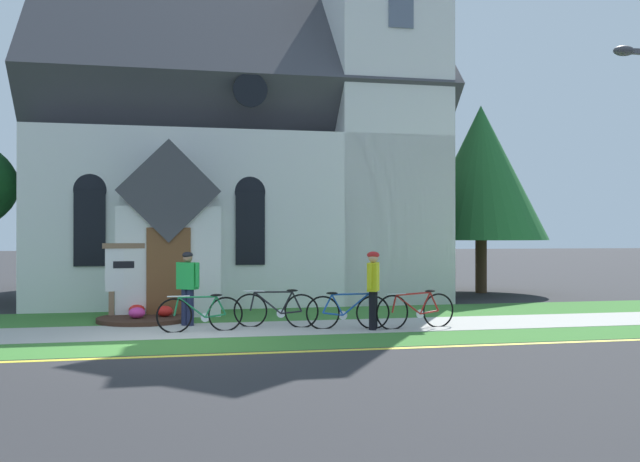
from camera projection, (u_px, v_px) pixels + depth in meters
ground at (172, 317)px, 16.19m from camera, size 140.00×140.00×0.00m
sidewalk_slab at (269, 328)px, 14.15m from camera, size 32.00×2.17×0.01m
grass_verge at (283, 343)px, 12.28m from camera, size 32.00×1.64×0.01m
church_lawn at (256, 315)px, 16.55m from camera, size 24.00×2.74×0.01m
curb_paint_stripe at (292, 352)px, 11.33m from camera, size 28.00×0.16×0.01m
church_building at (246, 156)px, 22.55m from camera, size 11.90×11.90×11.92m
church_sign at (145, 269)px, 15.86m from camera, size 1.90×0.20×1.74m
flower_bed at (144, 318)px, 15.34m from camera, size 2.07×2.07×0.34m
bicycle_black at (348, 311)px, 14.10m from camera, size 1.73×0.26×0.78m
bicycle_silver at (416, 310)px, 14.20m from camera, size 1.78×0.30×0.80m
bicycle_white at (201, 314)px, 13.69m from camera, size 1.72×0.17×0.77m
bicycle_green at (276, 309)px, 14.35m from camera, size 1.73×0.56×0.82m
cyclist_in_green_jersey at (188, 283)px, 14.57m from camera, size 0.48×0.52×1.57m
cyclist_in_orange_jersey at (373, 284)px, 13.99m from camera, size 0.38×0.60×1.59m
roadside_conifer at (481, 173)px, 22.88m from camera, size 4.35×4.35×6.24m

